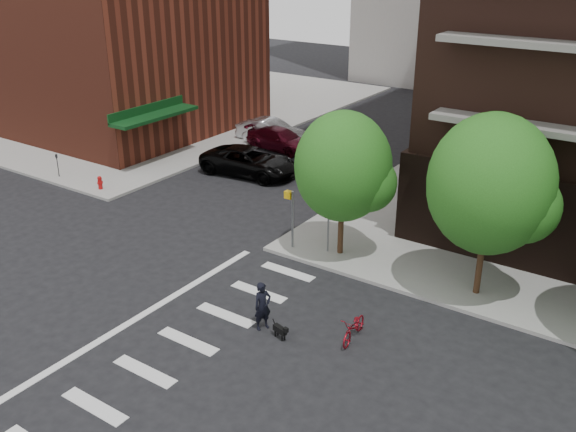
{
  "coord_description": "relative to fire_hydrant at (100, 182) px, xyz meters",
  "views": [
    {
      "loc": [
        16.12,
        -13.14,
        12.54
      ],
      "look_at": [
        3.0,
        6.0,
        2.5
      ],
      "focal_mm": 40.0,
      "sensor_mm": 36.0,
      "label": 1
    }
  ],
  "objects": [
    {
      "name": "parked_car_maroon",
      "position": [
        3.75,
        11.57,
        0.15
      ],
      "size": [
        2.39,
        5.02,
        1.41
      ],
      "primitive_type": "imported",
      "rotation": [
        0.0,
        0.0,
        1.48
      ],
      "color": "#480A18",
      "rests_on": "ground"
    },
    {
      "name": "pedestrian_signal",
      "position": [
        12.82,
        0.12,
        1.3
      ],
      "size": [
        2.18,
        0.67,
        2.6
      ],
      "color": "slate",
      "rests_on": "sidewalk_ne"
    },
    {
      "name": "parked_car_black",
      "position": [
        5.0,
        6.69,
        0.25
      ],
      "size": [
        3.21,
        6.0,
        1.6
      ],
      "primitive_type": "imported",
      "rotation": [
        0.0,
        0.0,
        1.67
      ],
      "color": "black",
      "rests_on": "ground"
    },
    {
      "name": "parking_meter",
      "position": [
        -3.5,
        -0.0,
        0.41
      ],
      "size": [
        0.1,
        0.08,
        1.32
      ],
      "color": "black",
      "rests_on": "sidewalk_nw"
    },
    {
      "name": "sidewalk_nw",
      "position": [
        -14.0,
        15.7,
        -0.48
      ],
      "size": [
        31.0,
        33.0,
        0.15
      ],
      "primitive_type": "cube",
      "color": "gray",
      "rests_on": "ground"
    },
    {
      "name": "fire_hydrant",
      "position": [
        0.0,
        0.0,
        0.0
      ],
      "size": [
        0.24,
        0.24,
        0.73
      ],
      "color": "#A50C0C",
      "rests_on": "sidewalk_nw"
    },
    {
      "name": "scooter",
      "position": [
        18.06,
        -4.49,
        -0.09
      ],
      "size": [
        0.82,
        1.82,
        0.92
      ],
      "primitive_type": "imported",
      "rotation": [
        0.0,
        0.0,
        0.12
      ],
      "color": "maroon",
      "rests_on": "ground"
    },
    {
      "name": "dog",
      "position": [
        16.0,
        -5.89,
        -0.2
      ],
      "size": [
        0.68,
        0.32,
        0.56
      ],
      "rotation": [
        0.0,
        0.0,
        -0.26
      ],
      "color": "black",
      "rests_on": "ground"
    },
    {
      "name": "ground",
      "position": [
        10.5,
        -7.8,
        -0.55
      ],
      "size": [
        120.0,
        120.0,
        0.0
      ],
      "primitive_type": "plane",
      "color": "black",
      "rests_on": "ground"
    },
    {
      "name": "dog_walker",
      "position": [
        15.11,
        -5.7,
        0.34
      ],
      "size": [
        0.77,
        0.65,
        1.78
      ],
      "primitive_type": "imported",
      "rotation": [
        0.0,
        0.0,
        1.16
      ],
      "color": "black",
      "rests_on": "ground"
    },
    {
      "name": "crosswalk",
      "position": [
        12.71,
        -7.8,
        -0.55
      ],
      "size": [
        3.85,
        13.0,
        0.01
      ],
      "color": "silver",
      "rests_on": "ground"
    },
    {
      "name": "tree_b",
      "position": [
        20.5,
        0.7,
        3.99
      ],
      "size": [
        4.5,
        4.5,
        6.65
      ],
      "color": "#301E11",
      "rests_on": "sidewalk_ne"
    },
    {
      "name": "tree_a",
      "position": [
        14.5,
        0.7,
        3.49
      ],
      "size": [
        4.0,
        4.0,
        5.9
      ],
      "color": "#301E11",
      "rests_on": "sidewalk_ne"
    },
    {
      "name": "parked_car_silver",
      "position": [
        2.3,
        12.55,
        0.23
      ],
      "size": [
        1.94,
        4.85,
        1.57
      ],
      "primitive_type": "imported",
      "rotation": [
        0.0,
        0.0,
        1.63
      ],
      "color": "#B2B6BB",
      "rests_on": "ground"
    }
  ]
}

